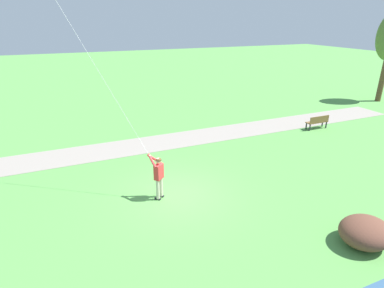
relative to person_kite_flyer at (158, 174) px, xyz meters
The scene contains 5 objects.
ground_plane 1.29m from the person_kite_flyer, 85.93° to the left, with size 120.00×120.00×0.00m, color #569947.
walkway_path 6.37m from the person_kite_flyer, 154.01° to the left, with size 2.40×32.00×0.02m, color gray.
person_kite_flyer is the anchor object (origin of this frame).
park_bench_near_walkway 12.44m from the person_kite_flyer, 108.87° to the left, with size 0.45×1.50×0.88m.
lakeside_shrub 7.20m from the person_kite_flyer, 44.78° to the left, with size 1.45×1.64×0.90m, color brown.
Camera 1 is at (10.30, -3.73, 6.59)m, focal length 29.39 mm.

